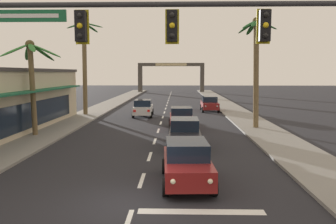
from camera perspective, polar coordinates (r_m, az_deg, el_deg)
ground_plane at (r=12.23m, az=-5.51°, el=-14.53°), size 220.00×220.00×0.00m
sidewalk_right at (r=32.26m, az=12.90°, el=-1.44°), size 3.20×110.00×0.14m
sidewalk_left at (r=32.95m, az=-14.76°, el=-1.33°), size 3.20×110.00×0.14m
lane_markings at (r=31.78m, az=-0.28°, el=-1.51°), size 4.28×88.62×0.01m
traffic_signal_mast at (r=11.01m, az=10.10°, el=10.64°), size 11.16×0.41×7.30m
sedan_lead_at_stop_bar at (r=14.09m, az=3.04°, el=-8.04°), size 2.11×4.51×1.68m
sedan_third_in_queue at (r=20.79m, az=2.67°, el=-3.35°), size 1.97×4.46×1.68m
sedan_fifth_in_queue at (r=27.55m, az=2.16°, el=-0.95°), size 2.03×4.48×1.68m
sedan_oncoming_far at (r=35.44m, az=-4.03°, el=0.67°), size 2.04×4.49×1.68m
sedan_parked_nearest_kerb at (r=40.50m, az=6.69°, el=1.35°), size 1.95×4.45×1.68m
palm_left_second at (r=25.56m, az=-21.17°, el=6.64°), size 4.21×3.88×6.51m
palm_left_third at (r=36.92m, az=-13.29°, el=8.81°), size 3.77×3.30×9.53m
palm_right_second at (r=27.96m, az=14.00°, el=8.68°), size 2.90×2.94×8.49m
town_gateway_arch at (r=78.52m, az=0.50°, el=6.25°), size 14.58×0.90×6.48m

